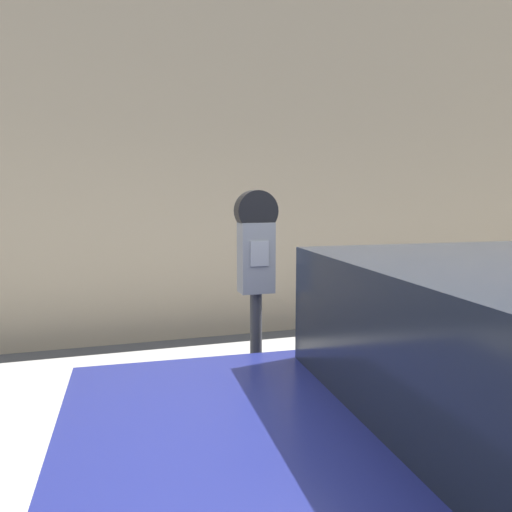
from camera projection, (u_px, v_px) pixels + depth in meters
sidewalk at (242, 403)px, 4.04m from camera, size 24.00×2.80×0.14m
building_facade at (189, 130)px, 5.93m from camera, size 24.00×0.30×5.02m
parking_meter at (256, 281)px, 2.65m from camera, size 0.22×0.13×1.63m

